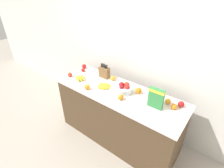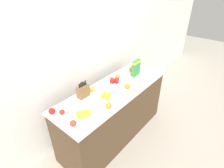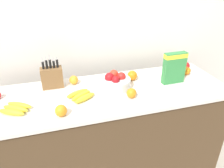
% 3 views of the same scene
% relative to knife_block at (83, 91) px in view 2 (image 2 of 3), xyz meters
% --- Properties ---
extents(ground_plane, '(14.00, 14.00, 0.00)m').
position_rel_knife_block_xyz_m(ground_plane, '(0.42, -0.20, -1.02)').
color(ground_plane, '#B2A899').
extents(wall_back, '(9.00, 0.06, 2.60)m').
position_rel_knife_block_xyz_m(wall_back, '(0.42, 0.35, 0.28)').
color(wall_back, silver).
rests_on(wall_back, ground_plane).
extents(counter, '(1.96, 0.67, 0.93)m').
position_rel_knife_block_xyz_m(counter, '(0.42, -0.20, -0.55)').
color(counter, '#4C3823').
rests_on(counter, ground_plane).
extents(knife_block, '(0.17, 0.09, 0.28)m').
position_rel_knife_block_xyz_m(knife_block, '(0.00, 0.00, 0.00)').
color(knife_block, brown).
rests_on(knife_block, counter).
extents(cereal_box, '(0.19, 0.06, 0.27)m').
position_rel_knife_block_xyz_m(cereal_box, '(0.99, -0.20, 0.06)').
color(cereal_box, '#338442').
rests_on(cereal_box, counter).
extents(fruit_bowl, '(0.25, 0.25, 0.13)m').
position_rel_knife_block_xyz_m(fruit_bowl, '(0.49, -0.16, -0.04)').
color(fruit_bowl, silver).
rests_on(fruit_bowl, counter).
extents(banana_bunch_left, '(0.23, 0.21, 0.04)m').
position_rel_knife_block_xyz_m(banana_bunch_left, '(-0.26, -0.29, -0.07)').
color(banana_bunch_left, yellow).
rests_on(banana_bunch_left, counter).
extents(banana_bunch_right, '(0.23, 0.20, 0.04)m').
position_rel_knife_block_xyz_m(banana_bunch_right, '(0.19, -0.24, -0.07)').
color(banana_bunch_right, yellow).
rests_on(banana_bunch_right, counter).
extents(apple_middle, '(0.06, 0.06, 0.06)m').
position_rel_knife_block_xyz_m(apple_middle, '(-0.41, -0.08, -0.06)').
color(apple_middle, red).
rests_on(apple_middle, counter).
extents(apple_near_bananas, '(0.08, 0.08, 0.08)m').
position_rel_knife_block_xyz_m(apple_near_bananas, '(1.24, 0.00, -0.05)').
color(apple_near_bananas, red).
rests_on(apple_near_bananas, counter).
extents(apple_leftmost, '(0.08, 0.08, 0.08)m').
position_rel_knife_block_xyz_m(apple_leftmost, '(-0.49, 0.02, -0.05)').
color(apple_leftmost, red).
rests_on(apple_leftmost, counter).
extents(apple_rightmost, '(0.07, 0.07, 0.07)m').
position_rel_knife_block_xyz_m(apple_rightmost, '(-0.45, -0.33, -0.05)').
color(apple_rightmost, red).
rests_on(apple_rightmost, counter).
extents(orange_mid_left, '(0.08, 0.08, 0.08)m').
position_rel_knife_block_xyz_m(orange_mid_left, '(0.03, -0.43, -0.05)').
color(orange_mid_left, orange).
rests_on(orange_mid_left, counter).
extents(orange_by_cereal, '(0.08, 0.08, 0.08)m').
position_rel_knife_block_xyz_m(orange_by_cereal, '(1.19, -0.10, -0.05)').
color(orange_by_cereal, orange).
rests_on(orange_by_cereal, counter).
extents(orange_mid_right, '(0.08, 0.08, 0.08)m').
position_rel_knife_block_xyz_m(orange_mid_right, '(0.17, 0.00, -0.05)').
color(orange_mid_right, orange).
rests_on(orange_mid_right, counter).
extents(orange_near_bowl, '(0.09, 0.09, 0.09)m').
position_rel_knife_block_xyz_m(orange_near_bowl, '(0.67, -0.06, -0.05)').
color(orange_near_bowl, orange).
rests_on(orange_near_bowl, counter).
extents(orange_front_center, '(0.08, 0.08, 0.08)m').
position_rel_knife_block_xyz_m(orange_front_center, '(1.09, -0.04, -0.05)').
color(orange_front_center, orange).
rests_on(orange_front_center, counter).
extents(orange_front_right, '(0.08, 0.08, 0.08)m').
position_rel_knife_block_xyz_m(orange_front_right, '(0.56, -0.34, -0.05)').
color(orange_front_right, orange).
rests_on(orange_front_right, counter).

